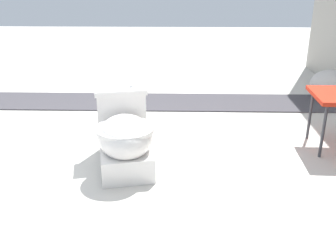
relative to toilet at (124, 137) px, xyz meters
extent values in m
plane|color=beige|center=(-0.05, -0.20, -0.22)|extent=(14.00, 14.00, 0.00)
cube|color=#423F44|center=(-1.40, 0.30, -0.21)|extent=(0.56, 8.00, 0.01)
cube|color=white|center=(0.00, 0.00, -0.14)|extent=(0.66, 0.46, 0.17)
ellipsoid|color=white|center=(0.09, 0.02, 0.04)|extent=(0.51, 0.44, 0.28)
cylinder|color=white|center=(0.09, 0.02, 0.10)|extent=(0.46, 0.46, 0.03)
cube|color=white|center=(-0.21, -0.04, 0.10)|extent=(0.25, 0.37, 0.30)
cube|color=white|center=(-0.21, -0.04, 0.27)|extent=(0.28, 0.40, 0.04)
cylinder|color=silver|center=(-0.23, 0.03, 0.29)|extent=(0.02, 0.02, 0.01)
cylinder|color=#38383D|center=(-0.17, 1.41, -0.02)|extent=(0.02, 0.02, 0.40)
cylinder|color=#38383D|center=(-0.51, 1.42, -0.02)|extent=(0.02, 0.02, 0.40)
ellipsoid|color=#B7B2AD|center=(-1.52, 1.97, -0.06)|extent=(0.61, 0.58, 0.32)
camera|label=1|loc=(2.45, 0.36, 1.07)|focal=42.00mm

